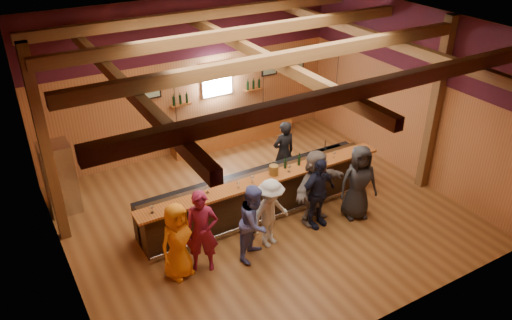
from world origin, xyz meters
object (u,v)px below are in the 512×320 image
object	(u,v)px
stainless_fridge	(60,178)
customer_denim	(255,222)
customer_white	(270,214)
customer_brown	(315,187)
ice_bucket	(274,170)
customer_orange	(178,241)
back_bar_cabinet	(234,129)
customer_dark	(358,182)
bartender	(284,153)
customer_redvest	(202,232)
bottle_a	(285,164)
customer_navy	(317,193)
bar_counter	(260,192)

from	to	relation	value
stainless_fridge	customer_denim	size ratio (longest dim) A/B	1.03
customer_denim	customer_white	bearing A→B (deg)	-16.23
stainless_fridge	customer_brown	size ratio (longest dim) A/B	0.97
customer_denim	ice_bucket	world-z (taller)	customer_denim
customer_orange	ice_bucket	xyz separation A→B (m)	(2.79, 0.87, 0.38)
back_bar_cabinet	customer_orange	distance (m)	6.06
back_bar_cabinet	ice_bucket	distance (m)	4.05
customer_dark	bartender	world-z (taller)	customer_dark
customer_redvest	customer_denim	size ratio (longest dim) A/B	1.06
stainless_fridge	customer_dark	distance (m)	7.11
customer_white	ice_bucket	bearing A→B (deg)	38.73
back_bar_cabinet	customer_brown	size ratio (longest dim) A/B	2.15
stainless_fridge	customer_denim	xyz separation A→B (m)	(3.17, -3.85, -0.03)
stainless_fridge	bottle_a	size ratio (longest dim) A/B	5.71
customer_white	customer_navy	bearing A→B (deg)	-12.71
customer_white	ice_bucket	world-z (taller)	customer_white
customer_redvest	bartender	distance (m)	3.89
bar_counter	ice_bucket	bearing A→B (deg)	-54.72
customer_denim	customer_brown	distance (m)	1.90
back_bar_cabinet	customer_orange	xyz separation A→B (m)	(-3.77, -4.73, 0.37)
customer_brown	ice_bucket	bearing A→B (deg)	117.49
ice_bucket	customer_navy	bearing A→B (deg)	-54.62
bar_counter	back_bar_cabinet	xyz separation A→B (m)	(1.18, 3.57, -0.05)
customer_brown	customer_redvest	bearing A→B (deg)	167.09
back_bar_cabinet	ice_bucket	world-z (taller)	ice_bucket
customer_orange	bottle_a	world-z (taller)	customer_orange
customer_white	customer_navy	size ratio (longest dim) A/B	0.93
customer_denim	bartender	distance (m)	3.13
ice_bucket	customer_denim	bearing A→B (deg)	-136.17
back_bar_cabinet	customer_dark	world-z (taller)	customer_dark
customer_navy	customer_denim	bearing A→B (deg)	-179.64
customer_redvest	customer_brown	distance (m)	2.98
customer_navy	bottle_a	xyz separation A→B (m)	(-0.23, 1.01, 0.35)
ice_bucket	customer_white	bearing A→B (deg)	-125.38
back_bar_cabinet	customer_orange	bearing A→B (deg)	-128.55
bartender	customer_denim	bearing A→B (deg)	45.87
customer_navy	bartender	distance (m)	2.06
bar_counter	customer_dark	bearing A→B (deg)	-35.51
stainless_fridge	customer_navy	bearing A→B (deg)	-36.22
customer_navy	ice_bucket	xyz separation A→B (m)	(-0.63, 0.89, 0.35)
bar_counter	stainless_fridge	xyz separation A→B (m)	(-4.12, 2.45, 0.38)
customer_navy	back_bar_cabinet	bearing A→B (deg)	78.95
bartender	bottle_a	xyz separation A→B (m)	(-0.63, -1.01, 0.34)
bar_counter	ice_bucket	distance (m)	0.79
back_bar_cabinet	bottle_a	world-z (taller)	bottle_a
customer_denim	bar_counter	bearing A→B (deg)	21.83
customer_redvest	customer_denim	xyz separation A→B (m)	(1.12, -0.19, -0.05)
back_bar_cabinet	customer_denim	bearing A→B (deg)	-113.23
customer_orange	customer_dark	world-z (taller)	customer_dark
back_bar_cabinet	bottle_a	xyz separation A→B (m)	(-0.58, -3.74, 0.76)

